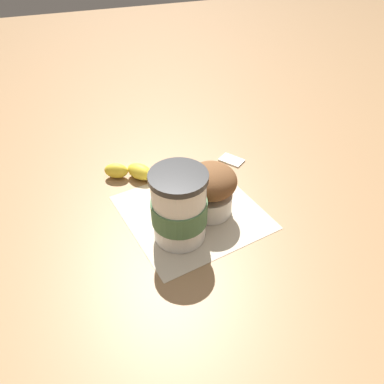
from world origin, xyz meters
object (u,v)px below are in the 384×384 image
at_px(muffin, 211,188).
at_px(banana, 147,177).
at_px(coffee_cup, 179,208).
at_px(sugar_packet, 232,159).

distance_m(muffin, banana, 0.15).
xyz_separation_m(muffin, banana, (0.12, 0.09, -0.04)).
bearing_deg(coffee_cup, muffin, -61.22).
bearing_deg(sugar_packet, muffin, 142.48).
bearing_deg(coffee_cup, sugar_packet, -45.10).
bearing_deg(muffin, banana, 37.07).
bearing_deg(muffin, sugar_packet, -37.52).
xyz_separation_m(coffee_cup, sugar_packet, (0.17, -0.18, -0.06)).
relative_size(coffee_cup, banana, 0.87).
height_order(muffin, sugar_packet, muffin).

